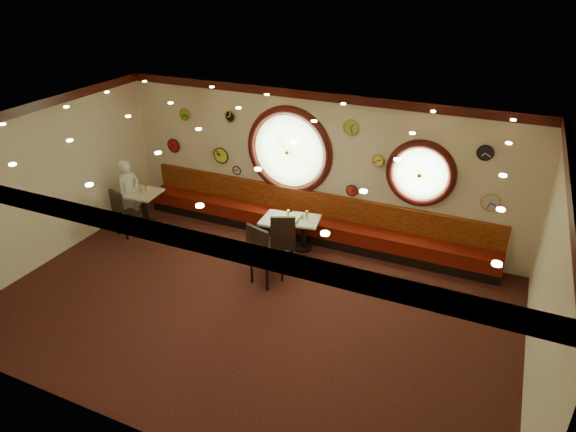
% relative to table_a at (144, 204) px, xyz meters
% --- Properties ---
extents(floor, '(9.00, 6.00, 0.00)m').
position_rel_table_a_xyz_m(floor, '(3.71, -1.78, -0.50)').
color(floor, black).
rests_on(floor, ground).
extents(ceiling, '(9.00, 6.00, 0.02)m').
position_rel_table_a_xyz_m(ceiling, '(3.71, -1.78, 2.70)').
color(ceiling, gold).
rests_on(ceiling, wall_back).
extents(wall_back, '(9.00, 0.02, 3.20)m').
position_rel_table_a_xyz_m(wall_back, '(3.71, 1.22, 1.10)').
color(wall_back, beige).
rests_on(wall_back, floor).
extents(wall_front, '(9.00, 0.02, 3.20)m').
position_rel_table_a_xyz_m(wall_front, '(3.71, -4.78, 1.10)').
color(wall_front, beige).
rests_on(wall_front, floor).
extents(wall_left, '(0.02, 6.00, 3.20)m').
position_rel_table_a_xyz_m(wall_left, '(-0.79, -1.78, 1.10)').
color(wall_left, beige).
rests_on(wall_left, floor).
extents(wall_right, '(0.02, 6.00, 3.20)m').
position_rel_table_a_xyz_m(wall_right, '(8.21, -1.78, 1.10)').
color(wall_right, beige).
rests_on(wall_right, floor).
extents(molding_back, '(9.00, 0.10, 0.18)m').
position_rel_table_a_xyz_m(molding_back, '(3.71, 1.17, 2.61)').
color(molding_back, '#330C09').
rests_on(molding_back, wall_back).
extents(molding_front, '(9.00, 0.10, 0.18)m').
position_rel_table_a_xyz_m(molding_front, '(3.71, -4.73, 2.61)').
color(molding_front, '#330C09').
rests_on(molding_front, wall_back).
extents(molding_left, '(0.10, 6.00, 0.18)m').
position_rel_table_a_xyz_m(molding_left, '(-0.74, -1.78, 2.61)').
color(molding_left, '#330C09').
rests_on(molding_left, wall_back).
extents(molding_right, '(0.10, 6.00, 0.18)m').
position_rel_table_a_xyz_m(molding_right, '(8.16, -1.78, 2.61)').
color(molding_right, '#330C09').
rests_on(molding_right, wall_back).
extents(banquette_base, '(8.00, 0.55, 0.20)m').
position_rel_table_a_xyz_m(banquette_base, '(3.71, 0.94, -0.40)').
color(banquette_base, black).
rests_on(banquette_base, floor).
extents(banquette_seat, '(8.00, 0.55, 0.30)m').
position_rel_table_a_xyz_m(banquette_seat, '(3.71, 0.94, -0.15)').
color(banquette_seat, '#560F07').
rests_on(banquette_seat, banquette_base).
extents(banquette_back, '(8.00, 0.10, 0.55)m').
position_rel_table_a_xyz_m(banquette_back, '(3.71, 1.16, 0.25)').
color(banquette_back, '#600807').
rests_on(banquette_back, wall_back).
extents(porthole_left_glass, '(1.66, 0.02, 1.66)m').
position_rel_table_a_xyz_m(porthole_left_glass, '(3.11, 1.21, 1.35)').
color(porthole_left_glass, '#84B36B').
rests_on(porthole_left_glass, wall_back).
extents(porthole_left_frame, '(1.98, 0.18, 1.98)m').
position_rel_table_a_xyz_m(porthole_left_frame, '(3.11, 1.20, 1.35)').
color(porthole_left_frame, '#330C09').
rests_on(porthole_left_frame, wall_back).
extents(porthole_left_ring, '(1.61, 0.03, 1.61)m').
position_rel_table_a_xyz_m(porthole_left_ring, '(3.11, 1.17, 1.35)').
color(porthole_left_ring, gold).
rests_on(porthole_left_ring, wall_back).
extents(porthole_right_glass, '(1.10, 0.02, 1.10)m').
position_rel_table_a_xyz_m(porthole_right_glass, '(5.91, 1.21, 1.30)').
color(porthole_right_glass, '#84B36B').
rests_on(porthole_right_glass, wall_back).
extents(porthole_right_frame, '(1.38, 0.18, 1.38)m').
position_rel_table_a_xyz_m(porthole_right_frame, '(5.91, 1.20, 1.30)').
color(porthole_right_frame, '#330C09').
rests_on(porthole_right_frame, wall_back).
extents(porthole_right_ring, '(1.09, 0.03, 1.09)m').
position_rel_table_a_xyz_m(porthole_right_ring, '(5.91, 1.17, 1.30)').
color(porthole_right_ring, gold).
rests_on(porthole_right_ring, wall_back).
extents(wall_clock_0, '(0.28, 0.03, 0.28)m').
position_rel_table_a_xyz_m(wall_clock_0, '(7.01, 1.18, 1.90)').
color(wall_clock_0, black).
rests_on(wall_clock_0, wall_back).
extents(wall_clock_1, '(0.36, 0.03, 0.36)m').
position_rel_table_a_xyz_m(wall_clock_1, '(1.41, 1.18, 1.00)').
color(wall_clock_1, yellow).
rests_on(wall_clock_1, wall_back).
extents(wall_clock_2, '(0.30, 0.03, 0.30)m').
position_rel_table_a_xyz_m(wall_clock_2, '(4.46, 1.18, 2.05)').
color(wall_clock_2, '#7CB93A').
rests_on(wall_clock_2, wall_back).
extents(wall_clock_3, '(0.20, 0.03, 0.20)m').
position_rel_table_a_xyz_m(wall_clock_3, '(1.81, 1.18, 0.70)').
color(wall_clock_3, silver).
rests_on(wall_clock_3, wall_back).
extents(wall_clock_4, '(0.24, 0.03, 0.24)m').
position_rel_table_a_xyz_m(wall_clock_4, '(4.56, 1.18, 0.70)').
color(wall_clock_4, red).
rests_on(wall_clock_4, wall_back).
extents(wall_clock_5, '(0.22, 0.03, 0.22)m').
position_rel_table_a_xyz_m(wall_clock_5, '(5.06, 1.18, 1.45)').
color(wall_clock_5, '#DFED4F').
rests_on(wall_clock_5, wall_back).
extents(wall_clock_6, '(0.26, 0.03, 0.26)m').
position_rel_table_a_xyz_m(wall_clock_6, '(0.51, 1.18, 1.85)').
color(wall_clock_6, '#74BD25').
rests_on(wall_clock_6, wall_back).
extents(wall_clock_7, '(0.32, 0.03, 0.32)m').
position_rel_table_a_xyz_m(wall_clock_7, '(0.11, 1.18, 1.05)').
color(wall_clock_7, red).
rests_on(wall_clock_7, wall_back).
extents(wall_clock_8, '(0.24, 0.03, 0.24)m').
position_rel_table_a_xyz_m(wall_clock_8, '(1.71, 1.18, 1.95)').
color(wall_clock_8, black).
rests_on(wall_clock_8, wall_back).
extents(wall_clock_9, '(0.34, 0.03, 0.34)m').
position_rel_table_a_xyz_m(wall_clock_9, '(7.26, 1.18, 0.95)').
color(wall_clock_9, silver).
rests_on(wall_clock_9, wall_back).
extents(table_a, '(0.79, 0.79, 0.80)m').
position_rel_table_a_xyz_m(table_a, '(0.00, 0.00, 0.00)').
color(table_a, black).
rests_on(table_a, floor).
extents(table_b, '(0.75, 0.75, 0.78)m').
position_rel_table_a_xyz_m(table_b, '(3.37, 0.13, -0.01)').
color(table_b, black).
rests_on(table_b, floor).
extents(table_c, '(0.74, 0.74, 0.70)m').
position_rel_table_a_xyz_m(table_c, '(3.77, 0.44, -0.06)').
color(table_c, black).
rests_on(table_c, floor).
extents(chair_a, '(0.58, 0.58, 0.68)m').
position_rel_table_a_xyz_m(chair_a, '(-0.06, -0.64, 0.12)').
color(chair_a, black).
rests_on(chair_a, floor).
extents(chair_b, '(0.66, 0.66, 0.77)m').
position_rel_table_a_xyz_m(chair_b, '(3.58, -1.08, 0.21)').
color(chair_b, black).
rests_on(chair_b, floor).
extents(chair_c, '(0.63, 0.63, 0.71)m').
position_rel_table_a_xyz_m(chair_c, '(3.66, -0.33, 0.15)').
color(chair_c, black).
rests_on(chair_c, floor).
extents(condiment_a_salt, '(0.03, 0.03, 0.09)m').
position_rel_table_a_xyz_m(condiment_a_salt, '(-0.06, 0.05, 0.34)').
color(condiment_a_salt, silver).
rests_on(condiment_a_salt, table_a).
extents(condiment_b_salt, '(0.03, 0.03, 0.09)m').
position_rel_table_a_xyz_m(condiment_b_salt, '(3.34, 0.13, 0.32)').
color(condiment_b_salt, silver).
rests_on(condiment_b_salt, table_b).
extents(condiment_c_salt, '(0.04, 0.04, 0.11)m').
position_rel_table_a_xyz_m(condiment_c_salt, '(3.71, 0.51, 0.25)').
color(condiment_c_salt, silver).
rests_on(condiment_c_salt, table_c).
extents(condiment_a_pepper, '(0.03, 0.03, 0.09)m').
position_rel_table_a_xyz_m(condiment_a_pepper, '(-0.01, -0.04, 0.34)').
color(condiment_a_pepper, silver).
rests_on(condiment_a_pepper, table_a).
extents(condiment_b_pepper, '(0.03, 0.03, 0.09)m').
position_rel_table_a_xyz_m(condiment_b_pepper, '(3.34, 0.07, 0.32)').
color(condiment_b_pepper, silver).
rests_on(condiment_b_pepper, table_b).
extents(condiment_c_pepper, '(0.03, 0.03, 0.09)m').
position_rel_table_a_xyz_m(condiment_c_pepper, '(3.76, 0.45, 0.24)').
color(condiment_c_pepper, silver).
rests_on(condiment_c_pepper, table_c).
extents(condiment_a_bottle, '(0.04, 0.04, 0.14)m').
position_rel_table_a_xyz_m(condiment_a_bottle, '(0.05, 0.07, 0.36)').
color(condiment_a_bottle, yellow).
rests_on(condiment_a_bottle, table_a).
extents(condiment_b_bottle, '(0.05, 0.05, 0.17)m').
position_rel_table_a_xyz_m(condiment_b_bottle, '(3.52, 0.24, 0.36)').
color(condiment_b_bottle, gold).
rests_on(condiment_b_bottle, table_b).
extents(condiment_c_bottle, '(0.05, 0.05, 0.17)m').
position_rel_table_a_xyz_m(condiment_c_bottle, '(3.81, 0.52, 0.28)').
color(condiment_c_bottle, gold).
rests_on(condiment_c_bottle, table_c).
extents(waiter, '(0.48, 0.63, 1.54)m').
position_rel_table_a_xyz_m(waiter, '(-0.29, -0.09, 0.27)').
color(waiter, white).
rests_on(waiter, floor).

